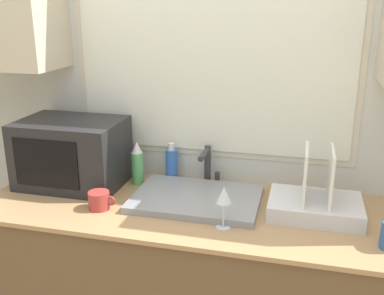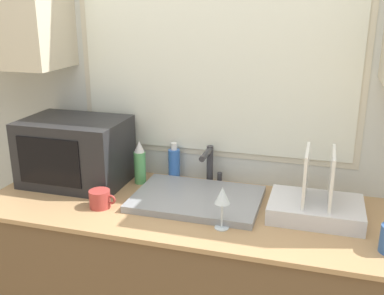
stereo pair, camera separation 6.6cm
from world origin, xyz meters
TOP-DOWN VIEW (x-y plane):
  - countertop at (0.00, 0.32)m, footprint 1.89×0.68m
  - wall_back at (0.00, 0.64)m, footprint 6.00×0.38m
  - sink_basin at (-0.01, 0.37)m, footprint 0.56×0.40m
  - faucet at (-0.00, 0.57)m, footprint 0.08×0.17m
  - microwave at (-0.64, 0.43)m, footprint 0.49×0.35m
  - dish_rack at (0.51, 0.37)m, footprint 0.38×0.27m
  - spray_bottle at (-0.33, 0.51)m, footprint 0.06×0.06m
  - soap_bottle at (-0.19, 0.60)m, footprint 0.06×0.06m
  - mug_near_sink at (-0.39, 0.20)m, footprint 0.12×0.09m
  - wine_glass at (0.16, 0.16)m, footprint 0.06×0.06m

SIDE VIEW (x-z plane):
  - countertop at x=0.00m, z-range 0.00..0.91m
  - sink_basin at x=-0.01m, z-range 0.91..0.94m
  - mug_near_sink at x=-0.39m, z-range 0.91..0.98m
  - dish_rack at x=0.51m, z-range 0.82..1.11m
  - soap_bottle at x=-0.19m, z-range 0.89..1.09m
  - spray_bottle at x=-0.33m, z-range 0.90..1.12m
  - faucet at x=0.00m, z-range 0.93..1.12m
  - wine_glass at x=0.16m, z-range 0.95..1.13m
  - microwave at x=-0.64m, z-range 0.91..1.23m
  - wall_back at x=0.00m, z-range 0.09..2.69m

